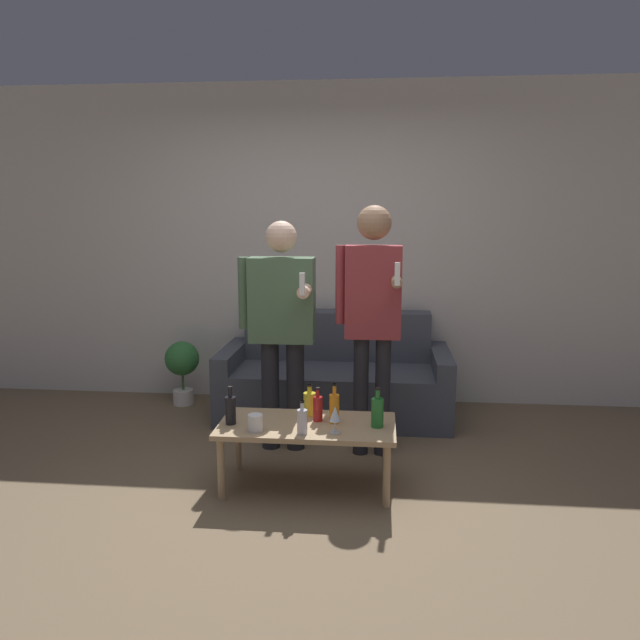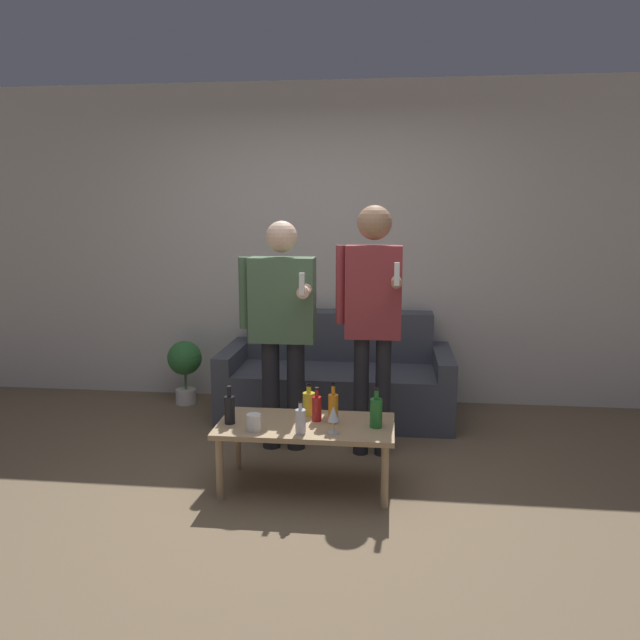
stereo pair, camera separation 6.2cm
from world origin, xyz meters
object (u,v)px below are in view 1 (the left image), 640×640
object	(u,v)px
person_standing_left	(281,319)
person_standing_right	(372,307)
coffee_table	(307,431)
couch	(335,380)
bottle_orange	(310,403)

from	to	relation	value
person_standing_left	person_standing_right	bearing A→B (deg)	-4.22
coffee_table	person_standing_left	size ratio (longest dim) A/B	0.66
person_standing_left	coffee_table	bearing A→B (deg)	-67.94
person_standing_left	person_standing_right	size ratio (longest dim) A/B	0.94
couch	person_standing_right	world-z (taller)	person_standing_right
bottle_orange	person_standing_right	bearing A→B (deg)	47.93
bottle_orange	person_standing_left	bearing A→B (deg)	118.26
couch	person_standing_left	xyz separation A→B (m)	(-0.31, -0.77, 0.63)
couch	coffee_table	world-z (taller)	couch
person_standing_left	person_standing_right	world-z (taller)	person_standing_right
coffee_table	couch	bearing A→B (deg)	87.28
person_standing_left	couch	bearing A→B (deg)	67.84
couch	bottle_orange	bearing A→B (deg)	-93.16
coffee_table	bottle_orange	xyz separation A→B (m)	(-0.00, 0.15, 0.12)
coffee_table	person_standing_right	size ratio (longest dim) A/B	0.62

